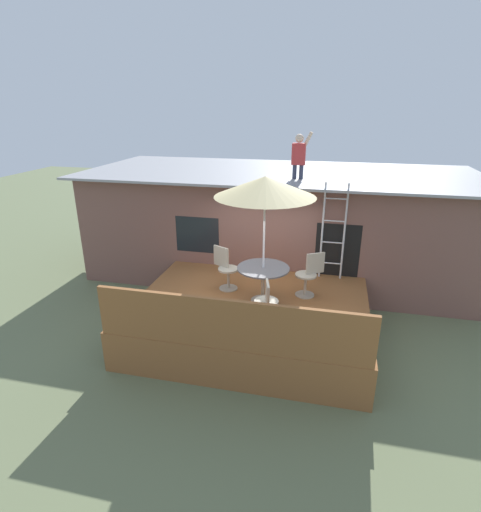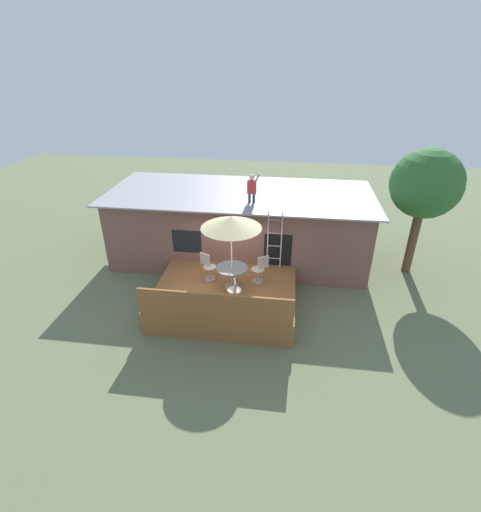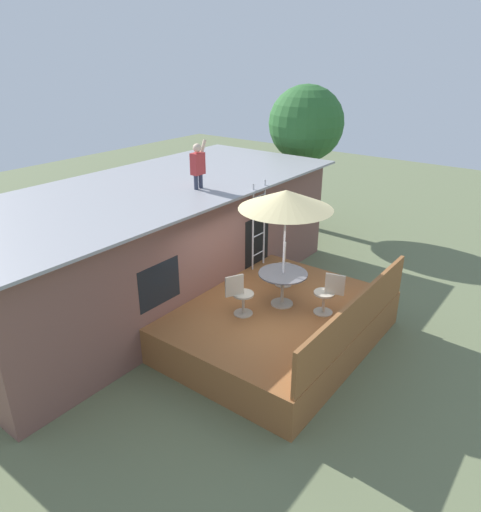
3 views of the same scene
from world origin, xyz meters
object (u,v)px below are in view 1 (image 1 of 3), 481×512
object	(u,v)px
person_figure	(299,153)
patio_chair_near	(267,304)
patio_chair_right	(309,275)
patio_table	(263,275)
patio_chair_left	(226,268)
step_ladder	(333,232)
patio_umbrella	(265,187)

from	to	relation	value
person_figure	patio_chair_near	size ratio (longest dim) A/B	1.21
patio_chair_right	patio_chair_near	distance (m)	1.60
patio_table	patio_chair_left	xyz separation A→B (m)	(-0.90, 0.46, -0.13)
step_ladder	person_figure	bearing A→B (deg)	130.91
step_ladder	patio_chair_near	xyz separation A→B (m)	(-1.06, -2.50, -0.64)
step_ladder	person_figure	xyz separation A→B (m)	(-0.94, 1.08, 1.56)
step_ladder	patio_chair_right	distance (m)	1.29
patio_umbrella	patio_chair_left	distance (m)	2.14
patio_table	patio_chair_right	size ratio (longest dim) A/B	1.13
patio_table	patio_chair_near	size ratio (longest dim) A/B	1.13
patio_chair_right	person_figure	bearing A→B (deg)	-106.72
person_figure	patio_chair_near	bearing A→B (deg)	-91.99
patio_table	patio_chair_near	distance (m)	0.99
patio_chair_right	patio_table	bearing A→B (deg)	-0.00
patio_umbrella	person_figure	size ratio (longest dim) A/B	2.29
patio_chair_near	patio_table	bearing A→B (deg)	-0.00
patio_chair_near	patio_umbrella	bearing A→B (deg)	-0.00
step_ladder	patio_chair_left	xyz separation A→B (m)	(-2.19, -1.09, -0.64)
step_ladder	patio_chair_near	world-z (taller)	step_ladder
patio_chair_right	patio_chair_near	size ratio (longest dim) A/B	1.00
patio_table	step_ladder	bearing A→B (deg)	50.04
patio_umbrella	patio_chair_right	size ratio (longest dim) A/B	2.76
person_figure	patio_chair_left	bearing A→B (deg)	-120.03
patio_chair_left	patio_chair_near	size ratio (longest dim) A/B	1.00
step_ladder	patio_chair_near	size ratio (longest dim) A/B	2.39
patio_table	person_figure	size ratio (longest dim) A/B	0.94
patio_table	step_ladder	xyz separation A→B (m)	(1.30, 1.55, 0.51)
patio_table	patio_chair_left	size ratio (longest dim) A/B	1.13
patio_table	patio_umbrella	world-z (taller)	patio_umbrella
person_figure	patio_chair_right	bearing A→B (deg)	-76.30
step_ladder	person_figure	world-z (taller)	person_figure
patio_umbrella	patio_chair_right	world-z (taller)	patio_umbrella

